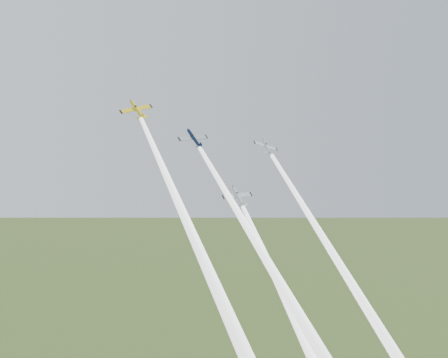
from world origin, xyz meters
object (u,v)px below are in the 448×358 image
plane_yellow (137,110)px  plane_silver_right (267,147)px  plane_navy (194,139)px  plane_silver_low (238,197)px

plane_yellow → plane_silver_right: 32.81m
plane_yellow → plane_navy: bearing=-23.9°
plane_yellow → plane_silver_low: size_ratio=1.07×
plane_yellow → plane_silver_low: bearing=-34.4°
plane_silver_right → plane_silver_low: size_ratio=0.94×
plane_yellow → plane_silver_right: bearing=-17.5°
plane_navy → plane_silver_low: 17.39m
plane_silver_right → plane_silver_low: plane_silver_right is taller
plane_yellow → plane_silver_right: (30.87, -7.24, -8.44)m
plane_navy → plane_silver_low: bearing=-52.1°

